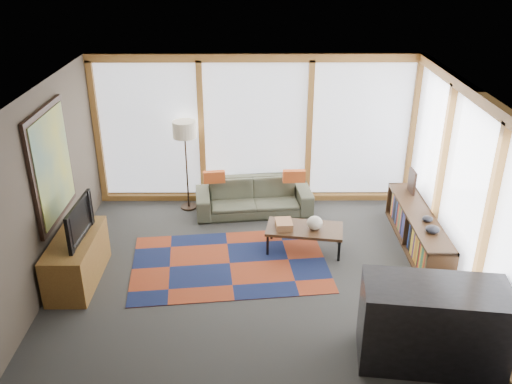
{
  "coord_description": "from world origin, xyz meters",
  "views": [
    {
      "loc": [
        -0.03,
        -6.35,
        4.26
      ],
      "look_at": [
        0.0,
        0.4,
        1.1
      ],
      "focal_mm": 38.0,
      "sensor_mm": 36.0,
      "label": 1
    }
  ],
  "objects_px": {
    "bookshelf": "(417,231)",
    "bar_counter": "(432,325)",
    "sofa": "(254,197)",
    "coffee_table": "(304,239)",
    "television": "(73,221)",
    "tv_console": "(77,260)",
    "floor_lamp": "(187,166)"
  },
  "relations": [
    {
      "from": "bookshelf",
      "to": "bar_counter",
      "type": "distance_m",
      "value": 2.5
    },
    {
      "from": "sofa",
      "to": "bookshelf",
      "type": "height_order",
      "value": "sofa"
    },
    {
      "from": "bar_counter",
      "to": "bookshelf",
      "type": "bearing_deg",
      "value": 85.14
    },
    {
      "from": "sofa",
      "to": "bar_counter",
      "type": "bearing_deg",
      "value": -68.39
    },
    {
      "from": "coffee_table",
      "to": "bookshelf",
      "type": "bearing_deg",
      "value": 2.09
    },
    {
      "from": "bookshelf",
      "to": "television",
      "type": "bearing_deg",
      "value": -170.16
    },
    {
      "from": "tv_console",
      "to": "bar_counter",
      "type": "xyz_separation_m",
      "value": [
        4.32,
        -1.58,
        0.16
      ]
    },
    {
      "from": "floor_lamp",
      "to": "bookshelf",
      "type": "xyz_separation_m",
      "value": [
        3.6,
        -1.36,
        -0.5
      ]
    },
    {
      "from": "bookshelf",
      "to": "bar_counter",
      "type": "xyz_separation_m",
      "value": [
        -0.53,
        -2.43,
        0.2
      ]
    },
    {
      "from": "bookshelf",
      "to": "tv_console",
      "type": "xyz_separation_m",
      "value": [
        -4.86,
        -0.86,
        0.04
      ]
    },
    {
      "from": "television",
      "to": "bar_counter",
      "type": "distance_m",
      "value": 4.6
    },
    {
      "from": "coffee_table",
      "to": "bar_counter",
      "type": "bearing_deg",
      "value": -63.68
    },
    {
      "from": "tv_console",
      "to": "bar_counter",
      "type": "relative_size",
      "value": 0.86
    },
    {
      "from": "sofa",
      "to": "floor_lamp",
      "type": "relative_size",
      "value": 1.24
    },
    {
      "from": "coffee_table",
      "to": "tv_console",
      "type": "bearing_deg",
      "value": -165.88
    },
    {
      "from": "floor_lamp",
      "to": "coffee_table",
      "type": "xyz_separation_m",
      "value": [
        1.89,
        -1.42,
        -0.6
      ]
    },
    {
      "from": "bar_counter",
      "to": "tv_console",
      "type": "bearing_deg",
      "value": 167.49
    },
    {
      "from": "sofa",
      "to": "tv_console",
      "type": "xyz_separation_m",
      "value": [
        -2.39,
        -2.05,
        0.04
      ]
    },
    {
      "from": "sofa",
      "to": "television",
      "type": "relative_size",
      "value": 2.16
    },
    {
      "from": "bookshelf",
      "to": "tv_console",
      "type": "bearing_deg",
      "value": -170.01
    },
    {
      "from": "sofa",
      "to": "bar_counter",
      "type": "distance_m",
      "value": 4.11
    },
    {
      "from": "television",
      "to": "tv_console",
      "type": "bearing_deg",
      "value": 124.88
    },
    {
      "from": "coffee_table",
      "to": "tv_console",
      "type": "xyz_separation_m",
      "value": [
        -3.15,
        -0.79,
        0.14
      ]
    },
    {
      "from": "television",
      "to": "bar_counter",
      "type": "xyz_separation_m",
      "value": [
        4.3,
        -1.59,
        -0.43
      ]
    },
    {
      "from": "floor_lamp",
      "to": "bookshelf",
      "type": "bearing_deg",
      "value": -20.67
    },
    {
      "from": "floor_lamp",
      "to": "television",
      "type": "bearing_deg",
      "value": -119.37
    },
    {
      "from": "coffee_table",
      "to": "bookshelf",
      "type": "height_order",
      "value": "bookshelf"
    },
    {
      "from": "sofa",
      "to": "coffee_table",
      "type": "bearing_deg",
      "value": -65.33
    },
    {
      "from": "sofa",
      "to": "floor_lamp",
      "type": "height_order",
      "value": "floor_lamp"
    },
    {
      "from": "tv_console",
      "to": "television",
      "type": "xyz_separation_m",
      "value": [
        0.03,
        0.02,
        0.59
      ]
    },
    {
      "from": "floor_lamp",
      "to": "coffee_table",
      "type": "bearing_deg",
      "value": -36.92
    },
    {
      "from": "television",
      "to": "coffee_table",
      "type": "bearing_deg",
      "value": -73.44
    }
  ]
}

